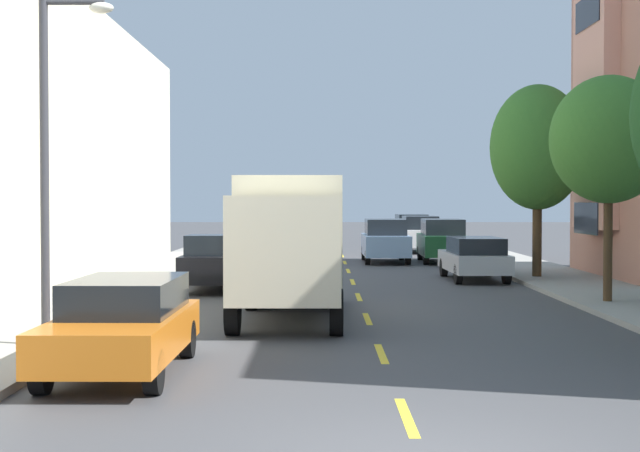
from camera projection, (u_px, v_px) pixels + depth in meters
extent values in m
plane|color=#424244|center=(342.00, 266.00, 40.09)|extent=(160.00, 160.00, 0.00)
cube|color=#99968E|center=(166.00, 267.00, 38.06)|extent=(3.20, 120.00, 0.14)
cube|color=#99968E|center=(519.00, 267.00, 38.12)|extent=(3.20, 120.00, 0.14)
cube|color=yellow|center=(402.00, 417.00, 12.10)|extent=(0.14, 2.20, 0.01)
cube|color=yellow|center=(377.00, 353.00, 17.10)|extent=(0.14, 2.20, 0.01)
cube|color=yellow|center=(363.00, 319.00, 22.10)|extent=(0.14, 2.20, 0.01)
cube|color=yellow|center=(354.00, 297.00, 27.09)|extent=(0.14, 2.20, 0.01)
cube|color=yellow|center=(348.00, 282.00, 32.09)|extent=(0.14, 2.20, 0.01)
cube|color=yellow|center=(344.00, 271.00, 37.09)|extent=(0.14, 2.20, 0.01)
cube|color=yellow|center=(340.00, 262.00, 42.09)|extent=(0.14, 2.20, 0.01)
cube|color=yellow|center=(338.00, 256.00, 47.09)|extent=(0.14, 2.20, 0.01)
cube|color=yellow|center=(336.00, 251.00, 52.08)|extent=(0.14, 2.20, 0.01)
cube|color=yellow|center=(334.00, 246.00, 57.08)|extent=(0.14, 2.20, 0.01)
cube|color=#E19B83|center=(590.00, 95.00, 32.85)|extent=(0.55, 3.79, 9.28)
cube|color=#1E232D|center=(581.00, 218.00, 32.96)|extent=(0.04, 2.88, 1.10)
cube|color=#1E232D|center=(582.00, 115.00, 32.86)|extent=(0.04, 2.88, 1.10)
cube|color=#1E232D|center=(582.00, 12.00, 32.77)|extent=(0.04, 2.88, 1.10)
cylinder|color=#47331E|center=(603.00, 244.00, 24.72)|extent=(0.23, 0.23, 2.96)
ellipsoid|color=#387028|center=(604.00, 139.00, 24.65)|extent=(3.05, 3.05, 3.33)
cylinder|color=#47331E|center=(532.00, 235.00, 32.78)|extent=(0.32, 0.32, 2.84)
ellipsoid|color=#387028|center=(533.00, 147.00, 32.70)|extent=(3.27, 3.27, 4.32)
cylinder|color=#38383D|center=(40.00, 170.00, 17.15)|extent=(0.16, 0.16, 6.35)
cylinder|color=#38383D|center=(69.00, 2.00, 17.07)|extent=(1.10, 0.10, 0.10)
ellipsoid|color=silver|center=(97.00, 8.00, 17.08)|extent=(0.44, 0.28, 0.20)
cube|color=beige|center=(288.00, 232.00, 23.34)|extent=(2.46, 5.67, 2.65)
cube|color=beige|center=(280.00, 249.00, 19.38)|extent=(2.32, 1.92, 2.20)
cube|color=black|center=(278.00, 227.00, 18.46)|extent=(2.02, 0.10, 0.97)
cube|color=black|center=(292.00, 285.00, 26.12)|extent=(2.40, 0.18, 0.24)
cylinder|color=black|center=(228.00, 312.00, 19.37)|extent=(0.29, 0.96, 0.96)
cylinder|color=black|center=(332.00, 312.00, 19.36)|extent=(0.29, 0.96, 0.96)
cylinder|color=black|center=(250.00, 287.00, 25.01)|extent=(0.29, 0.96, 0.96)
cylinder|color=black|center=(330.00, 287.00, 25.00)|extent=(0.29, 0.96, 0.96)
cylinder|color=black|center=(247.00, 291.00, 23.91)|extent=(0.29, 0.96, 0.96)
cylinder|color=black|center=(331.00, 291.00, 23.90)|extent=(0.29, 0.96, 0.96)
cube|color=#B2B5BA|center=(469.00, 262.00, 32.87)|extent=(1.91, 4.73, 0.62)
cube|color=black|center=(471.00, 245.00, 32.47)|extent=(1.66, 2.85, 0.55)
cylinder|color=black|center=(483.00, 267.00, 34.49)|extent=(0.23, 0.66, 0.66)
cylinder|color=black|center=(439.00, 267.00, 34.45)|extent=(0.23, 0.66, 0.66)
cylinder|color=black|center=(502.00, 274.00, 31.30)|extent=(0.23, 0.66, 0.66)
cylinder|color=black|center=(454.00, 274.00, 31.26)|extent=(0.23, 0.66, 0.66)
cube|color=#194C28|center=(438.00, 245.00, 42.31)|extent=(2.07, 4.85, 0.90)
cube|color=black|center=(438.00, 227.00, 42.29)|extent=(1.78, 2.83, 0.70)
cylinder|color=black|center=(453.00, 253.00, 43.94)|extent=(0.24, 0.67, 0.66)
cylinder|color=black|center=(416.00, 253.00, 43.97)|extent=(0.24, 0.67, 0.66)
cylinder|color=black|center=(462.00, 257.00, 40.68)|extent=(0.24, 0.67, 0.66)
cylinder|color=black|center=(422.00, 257.00, 40.71)|extent=(0.24, 0.67, 0.66)
cube|color=#195B60|center=(407.00, 234.00, 56.47)|extent=(2.01, 4.83, 0.90)
cube|color=black|center=(407.00, 220.00, 56.45)|extent=(1.75, 2.81, 0.70)
cylinder|color=black|center=(418.00, 240.00, 58.13)|extent=(0.23, 0.66, 0.66)
cylinder|color=black|center=(390.00, 240.00, 58.10)|extent=(0.23, 0.66, 0.66)
cylinder|color=black|center=(425.00, 242.00, 54.86)|extent=(0.23, 0.66, 0.66)
cylinder|color=black|center=(395.00, 242.00, 54.83)|extent=(0.23, 0.66, 0.66)
cube|color=maroon|center=(255.00, 241.00, 49.89)|extent=(1.77, 4.01, 0.62)
cube|color=black|center=(256.00, 229.00, 50.36)|extent=(1.54, 1.69, 0.55)
cylinder|color=black|center=(238.00, 248.00, 48.54)|extent=(0.22, 0.66, 0.66)
cylinder|color=black|center=(268.00, 248.00, 48.54)|extent=(0.22, 0.66, 0.66)
cylinder|color=black|center=(243.00, 245.00, 51.26)|extent=(0.22, 0.66, 0.66)
cylinder|color=black|center=(271.00, 245.00, 51.26)|extent=(0.22, 0.66, 0.66)
cube|color=black|center=(217.00, 265.00, 29.60)|extent=(2.03, 5.31, 0.80)
cube|color=black|center=(212.00, 245.00, 28.42)|extent=(1.77, 1.60, 0.60)
cylinder|color=black|center=(179.00, 283.00, 27.81)|extent=(0.22, 0.66, 0.66)
cylinder|color=black|center=(240.00, 283.00, 27.81)|extent=(0.22, 0.66, 0.66)
cylinder|color=black|center=(196.00, 274.00, 31.42)|extent=(0.22, 0.66, 0.66)
cylinder|color=black|center=(249.00, 274.00, 31.41)|extent=(0.22, 0.66, 0.66)
cube|color=orange|center=(117.00, 334.00, 15.05)|extent=(1.87, 4.72, 0.62)
cube|color=black|center=(122.00, 295.00, 15.41)|extent=(1.63, 2.84, 0.55)
cylinder|color=black|center=(37.00, 372.00, 13.46)|extent=(0.23, 0.66, 0.66)
cylinder|color=black|center=(149.00, 372.00, 13.45)|extent=(0.23, 0.66, 0.66)
cylinder|color=black|center=(92.00, 339.00, 16.66)|extent=(0.23, 0.66, 0.66)
cylinder|color=black|center=(183.00, 339.00, 16.65)|extent=(0.23, 0.66, 0.66)
cube|color=silver|center=(416.00, 238.00, 50.46)|extent=(1.98, 4.81, 0.90)
cube|color=black|center=(416.00, 223.00, 50.44)|extent=(1.73, 2.79, 0.70)
cylinder|color=black|center=(428.00, 245.00, 52.10)|extent=(0.22, 0.66, 0.66)
cylinder|color=black|center=(397.00, 245.00, 52.11)|extent=(0.22, 0.66, 0.66)
cylinder|color=black|center=(436.00, 248.00, 48.84)|extent=(0.22, 0.66, 0.66)
cylinder|color=black|center=(402.00, 248.00, 48.84)|extent=(0.22, 0.66, 0.66)
cube|color=navy|center=(395.00, 232.00, 63.89)|extent=(1.77, 4.02, 0.62)
cube|color=black|center=(396.00, 223.00, 63.39)|extent=(1.55, 1.69, 0.55)
cylinder|color=black|center=(404.00, 236.00, 65.27)|extent=(0.23, 0.66, 0.66)
cylinder|color=black|center=(382.00, 236.00, 65.25)|extent=(0.23, 0.66, 0.66)
cylinder|color=black|center=(408.00, 237.00, 62.55)|extent=(0.23, 0.66, 0.66)
cylinder|color=black|center=(385.00, 237.00, 62.53)|extent=(0.23, 0.66, 0.66)
cube|color=#AD1E1E|center=(249.00, 244.00, 44.39)|extent=(2.10, 5.34, 0.80)
cube|color=black|center=(246.00, 230.00, 43.21)|extent=(1.79, 1.62, 0.60)
cylinder|color=black|center=(225.00, 254.00, 42.61)|extent=(0.23, 0.66, 0.66)
cylinder|color=black|center=(265.00, 254.00, 42.59)|extent=(0.23, 0.66, 0.66)
cylinder|color=black|center=(234.00, 250.00, 46.22)|extent=(0.23, 0.66, 0.66)
cylinder|color=black|center=(270.00, 250.00, 46.19)|extent=(0.23, 0.66, 0.66)
cube|color=#7A9EC6|center=(381.00, 245.00, 42.20)|extent=(1.95, 4.80, 0.90)
cube|color=black|center=(381.00, 227.00, 42.18)|extent=(1.72, 2.78, 0.70)
cylinder|color=black|center=(397.00, 253.00, 43.85)|extent=(0.22, 0.66, 0.66)
cylinder|color=black|center=(360.00, 253.00, 43.84)|extent=(0.22, 0.66, 0.66)
cylinder|color=black|center=(404.00, 257.00, 40.58)|extent=(0.22, 0.66, 0.66)
cylinder|color=black|center=(363.00, 257.00, 40.58)|extent=(0.22, 0.66, 0.66)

